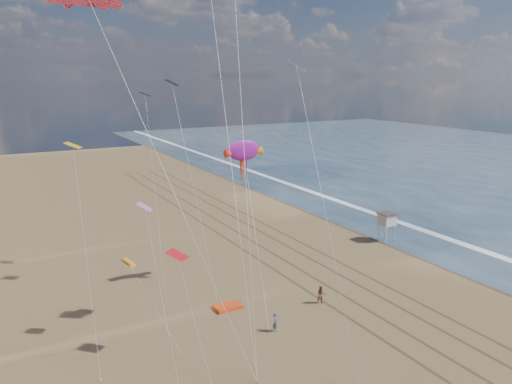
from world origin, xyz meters
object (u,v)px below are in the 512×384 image
(grounded_kite, at_px, (228,307))
(kite_flyer_b, at_px, (321,295))
(lifeguard_stand, at_px, (387,219))
(show_kite, at_px, (244,151))
(kite_flyer_a, at_px, (275,322))

(grounded_kite, xyz_separation_m, kite_flyer_b, (7.72, -3.23, 0.71))
(lifeguard_stand, height_order, show_kite, show_kite)
(show_kite, xyz_separation_m, kite_flyer_a, (-2.47, -10.11, -12.32))
(show_kite, xyz_separation_m, kite_flyer_b, (3.70, -7.80, -12.26))
(lifeguard_stand, distance_m, show_kite, 23.68)
(grounded_kite, bearing_deg, kite_flyer_b, -24.87)
(grounded_kite, xyz_separation_m, show_kite, (4.03, 4.57, 12.98))
(lifeguard_stand, bearing_deg, grounded_kite, -164.13)
(kite_flyer_a, bearing_deg, lifeguard_stand, -6.96)
(kite_flyer_a, height_order, kite_flyer_b, kite_flyer_b)
(grounded_kite, distance_m, kite_flyer_b, 8.40)
(lifeguard_stand, distance_m, grounded_kite, 26.29)
(grounded_kite, bearing_deg, show_kite, 46.45)
(lifeguard_stand, bearing_deg, kite_flyer_b, -149.23)
(show_kite, relative_size, kite_flyer_a, 10.60)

